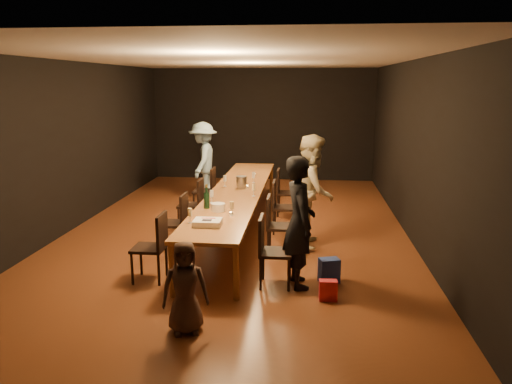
# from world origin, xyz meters

# --- Properties ---
(ground) EXTENTS (10.00, 10.00, 0.00)m
(ground) POSITION_xyz_m (0.00, 0.00, 0.00)
(ground) COLOR #462111
(ground) RESTS_ON ground
(room_shell) EXTENTS (6.04, 10.04, 3.02)m
(room_shell) POSITION_xyz_m (0.00, 0.00, 2.08)
(room_shell) COLOR black
(room_shell) RESTS_ON ground
(table) EXTENTS (0.90, 6.00, 0.75)m
(table) POSITION_xyz_m (0.00, 0.00, 0.70)
(table) COLOR brown
(table) RESTS_ON ground
(chair_right_0) EXTENTS (0.42, 0.42, 0.93)m
(chair_right_0) POSITION_xyz_m (0.85, -2.40, 0.47)
(chair_right_0) COLOR black
(chair_right_0) RESTS_ON ground
(chair_right_1) EXTENTS (0.42, 0.42, 0.93)m
(chair_right_1) POSITION_xyz_m (0.85, -1.20, 0.47)
(chair_right_1) COLOR black
(chair_right_1) RESTS_ON ground
(chair_right_2) EXTENTS (0.42, 0.42, 0.93)m
(chair_right_2) POSITION_xyz_m (0.85, 0.00, 0.47)
(chair_right_2) COLOR black
(chair_right_2) RESTS_ON ground
(chair_right_3) EXTENTS (0.42, 0.42, 0.93)m
(chair_right_3) POSITION_xyz_m (0.85, 1.20, 0.47)
(chair_right_3) COLOR black
(chair_right_3) RESTS_ON ground
(chair_left_0) EXTENTS (0.42, 0.42, 0.93)m
(chair_left_0) POSITION_xyz_m (-0.85, -2.40, 0.47)
(chair_left_0) COLOR black
(chair_left_0) RESTS_ON ground
(chair_left_1) EXTENTS (0.42, 0.42, 0.93)m
(chair_left_1) POSITION_xyz_m (-0.85, -1.20, 0.47)
(chair_left_1) COLOR black
(chair_left_1) RESTS_ON ground
(chair_left_2) EXTENTS (0.42, 0.42, 0.93)m
(chair_left_2) POSITION_xyz_m (-0.85, 0.00, 0.47)
(chair_left_2) COLOR black
(chair_left_2) RESTS_ON ground
(chair_left_3) EXTENTS (0.42, 0.42, 0.93)m
(chair_left_3) POSITION_xyz_m (-0.85, 1.20, 0.47)
(chair_left_3) COLOR black
(chair_left_3) RESTS_ON ground
(woman_birthday) EXTENTS (0.55, 0.71, 1.72)m
(woman_birthday) POSITION_xyz_m (1.15, -2.36, 0.86)
(woman_birthday) COLOR black
(woman_birthday) RESTS_ON ground
(woman_tan) EXTENTS (0.77, 0.95, 1.82)m
(woman_tan) POSITION_xyz_m (1.33, -0.63, 0.91)
(woman_tan) COLOR beige
(woman_tan) RESTS_ON ground
(man_blue) EXTENTS (0.65, 1.13, 1.75)m
(man_blue) POSITION_xyz_m (-1.15, 2.57, 0.87)
(man_blue) COLOR #81A7C7
(man_blue) RESTS_ON ground
(child) EXTENTS (0.57, 0.45, 1.01)m
(child) POSITION_xyz_m (-0.02, -3.75, 0.50)
(child) COLOR #3F2A23
(child) RESTS_ON ground
(gift_bag_red) EXTENTS (0.23, 0.13, 0.26)m
(gift_bag_red) POSITION_xyz_m (1.52, -2.80, 0.13)
(gift_bag_red) COLOR red
(gift_bag_red) RESTS_ON ground
(gift_bag_blue) EXTENTS (0.30, 0.25, 0.33)m
(gift_bag_blue) POSITION_xyz_m (1.56, -2.22, 0.16)
(gift_bag_blue) COLOR #2540A4
(gift_bag_blue) RESTS_ON ground
(birthday_cake) EXTENTS (0.37, 0.30, 0.09)m
(birthday_cake) POSITION_xyz_m (-0.07, -2.27, 0.79)
(birthday_cake) COLOR white
(birthday_cake) RESTS_ON table
(plate_stack) EXTENTS (0.27, 0.27, 0.12)m
(plate_stack) POSITION_xyz_m (-0.07, -1.49, 0.81)
(plate_stack) COLOR white
(plate_stack) RESTS_ON table
(champagne_bottle) EXTENTS (0.10, 0.10, 0.37)m
(champagne_bottle) POSITION_xyz_m (-0.27, -1.34, 0.94)
(champagne_bottle) COLOR black
(champagne_bottle) RESTS_ON table
(ice_bucket) EXTENTS (0.24, 0.24, 0.21)m
(ice_bucket) POSITION_xyz_m (0.05, 0.21, 0.86)
(ice_bucket) COLOR #AAABAF
(ice_bucket) RESTS_ON table
(wineglass_0) EXTENTS (0.06, 0.06, 0.21)m
(wineglass_0) POSITION_xyz_m (-0.33, -2.17, 0.85)
(wineglass_0) COLOR beige
(wineglass_0) RESTS_ON table
(wineglass_1) EXTENTS (0.06, 0.06, 0.21)m
(wineglass_1) POSITION_xyz_m (0.17, -1.72, 0.85)
(wineglass_1) COLOR beige
(wineglass_1) RESTS_ON table
(wineglass_2) EXTENTS (0.06, 0.06, 0.21)m
(wineglass_2) POSITION_xyz_m (-0.26, -0.99, 0.85)
(wineglass_2) COLOR silver
(wineglass_2) RESTS_ON table
(wineglass_3) EXTENTS (0.06, 0.06, 0.21)m
(wineglass_3) POSITION_xyz_m (0.35, -0.45, 0.85)
(wineglass_3) COLOR beige
(wineglass_3) RESTS_ON table
(wineglass_4) EXTENTS (0.06, 0.06, 0.21)m
(wineglass_4) POSITION_xyz_m (-0.27, 0.30, 0.85)
(wineglass_4) COLOR silver
(wineglass_4) RESTS_ON table
(wineglass_5) EXTENTS (0.06, 0.06, 0.21)m
(wineglass_5) POSITION_xyz_m (0.22, 0.69, 0.85)
(wineglass_5) COLOR silver
(wineglass_5) RESTS_ON table
(tealight_near) EXTENTS (0.05, 0.05, 0.03)m
(tealight_near) POSITION_xyz_m (0.15, -1.66, 0.77)
(tealight_near) COLOR #B2B7B2
(tealight_near) RESTS_ON table
(tealight_mid) EXTENTS (0.05, 0.05, 0.03)m
(tealight_mid) POSITION_xyz_m (0.15, 0.26, 0.77)
(tealight_mid) COLOR #B2B7B2
(tealight_mid) RESTS_ON table
(tealight_far) EXTENTS (0.05, 0.05, 0.03)m
(tealight_far) POSITION_xyz_m (0.15, 1.53, 0.77)
(tealight_far) COLOR #B2B7B2
(tealight_far) RESTS_ON table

